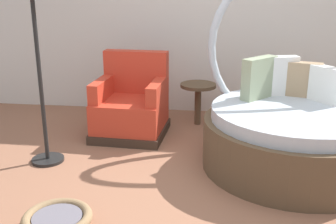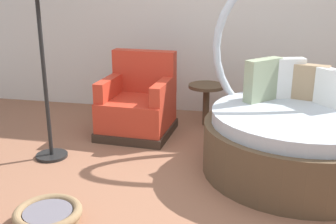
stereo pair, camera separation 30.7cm
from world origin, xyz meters
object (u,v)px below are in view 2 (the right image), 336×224
object	(u,v)px
round_daybed	(296,129)
red_armchair	(138,106)
floor_lamp	(37,3)
pet_basket	(48,216)
side_table	(206,92)

from	to	relation	value
round_daybed	red_armchair	size ratio (longest dim) A/B	2.07
floor_lamp	red_armchair	bearing A→B (deg)	51.91
round_daybed	pet_basket	size ratio (longest dim) A/B	3.82
round_daybed	floor_lamp	world-z (taller)	round_daybed
round_daybed	red_armchair	xyz separation A→B (m)	(-1.72, 0.63, -0.07)
side_table	red_armchair	bearing A→B (deg)	-149.95
side_table	floor_lamp	world-z (taller)	floor_lamp
red_armchair	pet_basket	size ratio (longest dim) A/B	1.84
pet_basket	floor_lamp	xyz separation A→B (m)	(-0.55, 1.13, 1.46)
side_table	round_daybed	bearing A→B (deg)	-47.33
pet_basket	side_table	xyz separation A→B (m)	(0.88, 2.43, 0.35)
red_armchair	side_table	distance (m)	0.87
round_daybed	side_table	size ratio (longest dim) A/B	3.74
red_armchair	floor_lamp	size ratio (longest dim) A/B	0.52
red_armchair	floor_lamp	bearing A→B (deg)	-128.09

